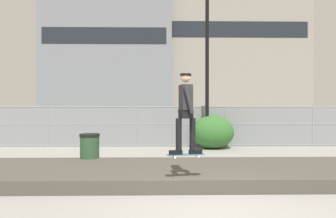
{
  "coord_description": "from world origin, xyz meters",
  "views": [
    {
      "loc": [
        -0.89,
        -5.43,
        1.86
      ],
      "look_at": [
        -0.7,
        4.34,
        1.76
      ],
      "focal_mm": 33.18,
      "sensor_mm": 36.0,
      "label": 1
    }
  ],
  "objects_px": {
    "street_lamp": "(207,42)",
    "trash_bin": "(90,151)",
    "skateboard": "(186,155)",
    "skater": "(186,108)",
    "parked_car_near": "(135,125)",
    "parked_car_mid": "(236,125)",
    "shrub_left": "(212,132)"
  },
  "relations": [
    {
      "from": "skateboard",
      "to": "trash_bin",
      "type": "relative_size",
      "value": 0.8
    },
    {
      "from": "skateboard",
      "to": "trash_bin",
      "type": "xyz_separation_m",
      "value": [
        -2.66,
        2.59,
        -0.29
      ]
    },
    {
      "from": "skater",
      "to": "parked_car_mid",
      "type": "xyz_separation_m",
      "value": [
        3.42,
        9.72,
        -0.98
      ]
    },
    {
      "from": "skater",
      "to": "parked_car_near",
      "type": "relative_size",
      "value": 0.39
    },
    {
      "from": "street_lamp",
      "to": "parked_car_near",
      "type": "height_order",
      "value": "street_lamp"
    },
    {
      "from": "skater",
      "to": "skateboard",
      "type": "bearing_deg",
      "value": -75.96
    },
    {
      "from": "parked_car_near",
      "to": "trash_bin",
      "type": "relative_size",
      "value": 4.42
    },
    {
      "from": "skateboard",
      "to": "skater",
      "type": "height_order",
      "value": "skater"
    },
    {
      "from": "shrub_left",
      "to": "parked_car_mid",
      "type": "bearing_deg",
      "value": 59.51
    },
    {
      "from": "skateboard",
      "to": "parked_car_near",
      "type": "height_order",
      "value": "parked_car_near"
    },
    {
      "from": "skater",
      "to": "trash_bin",
      "type": "bearing_deg",
      "value": 135.77
    },
    {
      "from": "skateboard",
      "to": "parked_car_mid",
      "type": "bearing_deg",
      "value": 70.62
    },
    {
      "from": "skateboard",
      "to": "skater",
      "type": "relative_size",
      "value": 0.47
    },
    {
      "from": "shrub_left",
      "to": "trash_bin",
      "type": "distance_m",
      "value": 6.03
    },
    {
      "from": "parked_car_near",
      "to": "skateboard",
      "type": "bearing_deg",
      "value": -79.06
    },
    {
      "from": "shrub_left",
      "to": "street_lamp",
      "type": "bearing_deg",
      "value": -179.77
    },
    {
      "from": "skateboard",
      "to": "street_lamp",
      "type": "relative_size",
      "value": 0.11
    },
    {
      "from": "parked_car_near",
      "to": "parked_car_mid",
      "type": "distance_m",
      "value": 5.41
    },
    {
      "from": "shrub_left",
      "to": "trash_bin",
      "type": "xyz_separation_m",
      "value": [
        -4.34,
        -4.19,
        -0.2
      ]
    },
    {
      "from": "street_lamp",
      "to": "trash_bin",
      "type": "height_order",
      "value": "street_lamp"
    },
    {
      "from": "street_lamp",
      "to": "parked_car_mid",
      "type": "distance_m",
      "value": 5.2
    },
    {
      "from": "skater",
      "to": "trash_bin",
      "type": "distance_m",
      "value": 3.93
    },
    {
      "from": "skateboard",
      "to": "parked_car_near",
      "type": "relative_size",
      "value": 0.18
    },
    {
      "from": "parked_car_mid",
      "to": "shrub_left",
      "type": "relative_size",
      "value": 2.37
    },
    {
      "from": "street_lamp",
      "to": "parked_car_near",
      "type": "relative_size",
      "value": 1.66
    },
    {
      "from": "shrub_left",
      "to": "trash_bin",
      "type": "bearing_deg",
      "value": -136.05
    },
    {
      "from": "parked_car_mid",
      "to": "shrub_left",
      "type": "bearing_deg",
      "value": -120.49
    },
    {
      "from": "street_lamp",
      "to": "shrub_left",
      "type": "xyz_separation_m",
      "value": [
        0.24,
        0.0,
        -3.92
      ]
    },
    {
      "from": "parked_car_mid",
      "to": "shrub_left",
      "type": "xyz_separation_m",
      "value": [
        -1.73,
        -2.95,
        -0.12
      ]
    },
    {
      "from": "skater",
      "to": "shrub_left",
      "type": "height_order",
      "value": "skater"
    },
    {
      "from": "parked_car_mid",
      "to": "street_lamp",
      "type": "bearing_deg",
      "value": -123.8
    },
    {
      "from": "skater",
      "to": "parked_car_near",
      "type": "xyz_separation_m",
      "value": [
        -1.97,
        10.19,
        -0.98
      ]
    }
  ]
}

